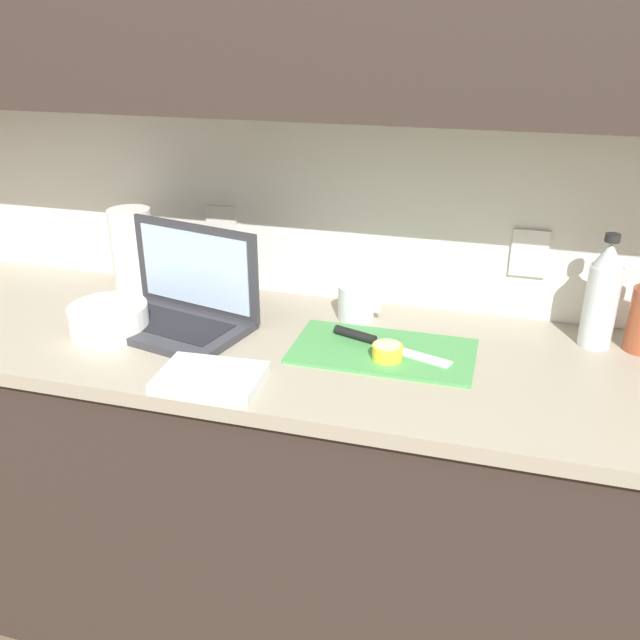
# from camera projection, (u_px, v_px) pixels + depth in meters

# --- Properties ---
(ground_plane) EXTENTS (12.00, 12.00, 0.00)m
(ground_plane) POSITION_uv_depth(u_px,v_px,m) (270.00, 611.00, 2.02)
(ground_plane) COLOR brown
(ground_plane) RESTS_ON ground
(wall_back) EXTENTS (5.20, 0.38, 2.60)m
(wall_back) POSITION_uv_depth(u_px,v_px,m) (285.00, 45.00, 1.58)
(wall_back) COLOR white
(wall_back) RESTS_ON ground_plane
(counter_unit) EXTENTS (2.08, 0.62, 0.90)m
(counter_unit) POSITION_uv_depth(u_px,v_px,m) (259.00, 484.00, 1.83)
(counter_unit) COLOR #332823
(counter_unit) RESTS_ON ground_plane
(laptop) EXTENTS (0.42, 0.31, 0.25)m
(laptop) POSITION_uv_depth(u_px,v_px,m) (181.00, 303.00, 1.71)
(laptop) COLOR #333338
(laptop) RESTS_ON counter_unit
(cutting_board) EXTENTS (0.42, 0.24, 0.01)m
(cutting_board) POSITION_uv_depth(u_px,v_px,m) (383.00, 351.00, 1.59)
(cutting_board) COLOR #4C9E51
(cutting_board) RESTS_ON counter_unit
(knife) EXTENTS (0.30, 0.12, 0.02)m
(knife) POSITION_uv_depth(u_px,v_px,m) (371.00, 340.00, 1.61)
(knife) COLOR silver
(knife) RESTS_ON cutting_board
(lemon_half_cut) EXTENTS (0.07, 0.07, 0.04)m
(lemon_half_cut) POSITION_uv_depth(u_px,v_px,m) (387.00, 352.00, 1.53)
(lemon_half_cut) COLOR yellow
(lemon_half_cut) RESTS_ON cutting_board
(bottle_green_soda) EXTENTS (0.08, 0.08, 0.28)m
(bottle_green_soda) POSITION_uv_depth(u_px,v_px,m) (602.00, 296.00, 1.57)
(bottle_green_soda) COLOR silver
(bottle_green_soda) RESTS_ON counter_unit
(measuring_cup) EXTENTS (0.11, 0.09, 0.09)m
(measuring_cup) POSITION_uv_depth(u_px,v_px,m) (356.00, 302.00, 1.75)
(measuring_cup) COLOR silver
(measuring_cup) RESTS_ON counter_unit
(bowl_white) EXTENTS (0.19, 0.19, 0.07)m
(bowl_white) POSITION_uv_depth(u_px,v_px,m) (109.00, 319.00, 1.67)
(bowl_white) COLOR white
(bowl_white) RESTS_ON counter_unit
(paper_towel_roll) EXTENTS (0.12, 0.12, 0.24)m
(paper_towel_roll) POSITION_uv_depth(u_px,v_px,m) (133.00, 252.00, 1.88)
(paper_towel_roll) COLOR white
(paper_towel_roll) RESTS_ON counter_unit
(dish_towel) EXTENTS (0.23, 0.17, 0.02)m
(dish_towel) POSITION_uv_depth(u_px,v_px,m) (210.00, 378.00, 1.45)
(dish_towel) COLOR white
(dish_towel) RESTS_ON counter_unit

